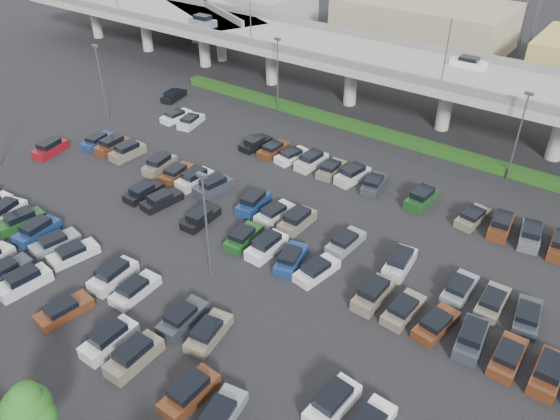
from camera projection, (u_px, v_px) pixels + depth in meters
name	position (u px, v px, depth m)	size (l,w,h in m)	color
ground	(266.00, 231.00, 53.28)	(280.00, 280.00, 0.00)	black
overpass	(412.00, 70.00, 70.98)	(150.00, 13.00, 15.80)	gray
hedge	(383.00, 134.00, 69.77)	(66.00, 1.60, 1.10)	#183F12
tree_row	(12.00, 398.00, 33.15)	(65.07, 3.66, 5.94)	#332316
parked_cars	(251.00, 248.00, 50.09)	(63.19, 41.67, 1.67)	#19461B
light_poles	(244.00, 155.00, 53.13)	(66.90, 48.38, 10.30)	#505055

